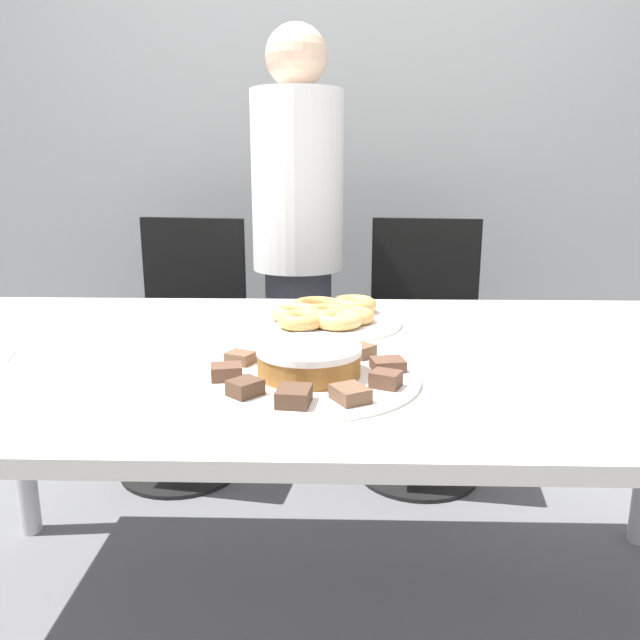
# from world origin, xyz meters

# --- Properties ---
(wall_back) EXTENTS (8.00, 0.05, 2.60)m
(wall_back) POSITION_xyz_m (0.00, 1.61, 1.30)
(wall_back) COLOR #A8AAAD
(wall_back) RESTS_ON ground_plane
(table) EXTENTS (1.97, 1.02, 0.73)m
(table) POSITION_xyz_m (0.00, 0.00, 0.66)
(table) COLOR silver
(table) RESTS_ON ground_plane
(person_standing) EXTENTS (0.31, 0.31, 1.54)m
(person_standing) POSITION_xyz_m (-0.12, 0.91, 0.82)
(person_standing) COLOR #383842
(person_standing) RESTS_ON ground_plane
(office_chair_left) EXTENTS (0.51, 0.51, 0.91)m
(office_chair_left) POSITION_xyz_m (-0.55, 0.92, 0.44)
(office_chair_left) COLOR black
(office_chair_left) RESTS_ON ground_plane
(office_chair_right) EXTENTS (0.50, 0.50, 0.91)m
(office_chair_right) POSITION_xyz_m (0.32, 0.92, 0.44)
(office_chair_right) COLOR black
(office_chair_right) RESTS_ON ground_plane
(plate_cake) EXTENTS (0.40, 0.40, 0.01)m
(plate_cake) POSITION_xyz_m (-0.04, -0.19, 0.73)
(plate_cake) COLOR white
(plate_cake) RESTS_ON table
(plate_donuts) EXTENTS (0.35, 0.35, 0.01)m
(plate_donuts) POSITION_xyz_m (-0.01, 0.22, 0.73)
(plate_donuts) COLOR white
(plate_donuts) RESTS_ON table
(frosted_cake) EXTENTS (0.19, 0.19, 0.05)m
(frosted_cake) POSITION_xyz_m (-0.04, -0.19, 0.76)
(frosted_cake) COLOR #9E662D
(frosted_cake) RESTS_ON plate_cake
(lamington_0) EXTENTS (0.06, 0.06, 0.03)m
(lamington_0) POSITION_xyz_m (-0.05, -0.33, 0.75)
(lamington_0) COLOR #513828
(lamington_0) RESTS_ON plate_cake
(lamington_1) EXTENTS (0.07, 0.07, 0.02)m
(lamington_1) POSITION_xyz_m (0.03, -0.31, 0.75)
(lamington_1) COLOR brown
(lamington_1) RESTS_ON plate_cake
(lamington_2) EXTENTS (0.06, 0.06, 0.03)m
(lamington_2) POSITION_xyz_m (0.10, -0.25, 0.75)
(lamington_2) COLOR brown
(lamington_2) RESTS_ON plate_cake
(lamington_3) EXTENTS (0.07, 0.06, 0.02)m
(lamington_3) POSITION_xyz_m (0.11, -0.16, 0.75)
(lamington_3) COLOR brown
(lamington_3) RESTS_ON plate_cake
(lamington_4) EXTENTS (0.06, 0.06, 0.02)m
(lamington_4) POSITION_xyz_m (0.06, -0.08, 0.75)
(lamington_4) COLOR brown
(lamington_4) RESTS_ON plate_cake
(lamington_5) EXTENTS (0.05, 0.06, 0.02)m
(lamington_5) POSITION_xyz_m (-0.02, -0.04, 0.75)
(lamington_5) COLOR brown
(lamington_5) RESTS_ON plate_cake
(lamington_6) EXTENTS (0.05, 0.06, 0.03)m
(lamington_6) POSITION_xyz_m (-0.11, -0.06, 0.75)
(lamington_6) COLOR brown
(lamington_6) RESTS_ON plate_cake
(lamington_7) EXTENTS (0.06, 0.06, 0.02)m
(lamington_7) POSITION_xyz_m (-0.17, -0.13, 0.75)
(lamington_7) COLOR brown
(lamington_7) RESTS_ON plate_cake
(lamington_8) EXTENTS (0.06, 0.05, 0.03)m
(lamington_8) POSITION_xyz_m (-0.18, -0.22, 0.75)
(lamington_8) COLOR brown
(lamington_8) RESTS_ON plate_cake
(lamington_9) EXTENTS (0.07, 0.07, 0.03)m
(lamington_9) POSITION_xyz_m (-0.13, -0.29, 0.75)
(lamington_9) COLOR #513828
(lamington_9) RESTS_ON plate_cake
(donut_0) EXTENTS (0.11, 0.11, 0.03)m
(donut_0) POSITION_xyz_m (-0.01, 0.22, 0.75)
(donut_0) COLOR #D18E4C
(donut_0) RESTS_ON plate_donuts
(donut_1) EXTENTS (0.11, 0.11, 0.03)m
(donut_1) POSITION_xyz_m (-0.09, 0.22, 0.75)
(donut_1) COLOR #E5AD66
(donut_1) RESTS_ON plate_donuts
(donut_2) EXTENTS (0.11, 0.11, 0.03)m
(donut_2) POSITION_xyz_m (-0.07, 0.15, 0.75)
(donut_2) COLOR tan
(donut_2) RESTS_ON plate_donuts
(donut_3) EXTENTS (0.12, 0.12, 0.03)m
(donut_3) POSITION_xyz_m (0.02, 0.16, 0.75)
(donut_3) COLOR #E5AD66
(donut_3) RESTS_ON plate_donuts
(donut_4) EXTENTS (0.11, 0.11, 0.03)m
(donut_4) POSITION_xyz_m (0.05, 0.20, 0.75)
(donut_4) COLOR tan
(donut_4) RESTS_ON plate_donuts
(donut_5) EXTENTS (0.11, 0.11, 0.04)m
(donut_5) POSITION_xyz_m (0.06, 0.30, 0.76)
(donut_5) COLOR tan
(donut_5) RESTS_ON plate_donuts
(donut_6) EXTENTS (0.13, 0.13, 0.03)m
(donut_6) POSITION_xyz_m (-0.04, 0.31, 0.75)
(donut_6) COLOR #C68447
(donut_6) RESTS_ON plate_donuts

